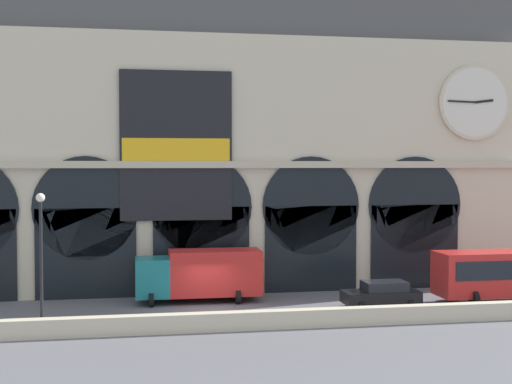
{
  "coord_description": "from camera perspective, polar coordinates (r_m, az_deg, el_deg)",
  "views": [
    {
      "loc": [
        -4.11,
        -38.78,
        8.3
      ],
      "look_at": [
        3.51,
        5.0,
        6.52
      ],
      "focal_mm": 48.77,
      "sensor_mm": 36.0,
      "label": 1
    }
  ],
  "objects": [
    {
      "name": "car_mideast",
      "position": [
        41.13,
        10.27,
        -8.25
      ],
      "size": [
        4.4,
        2.22,
        1.55
      ],
      "color": "black",
      "rests_on": "ground"
    },
    {
      "name": "box_truck_center",
      "position": [
        42.25,
        -4.6,
        -6.7
      ],
      "size": [
        7.5,
        2.91,
        3.12
      ],
      "color": "#19727A",
      "rests_on": "ground"
    },
    {
      "name": "quay_parapet_wall",
      "position": [
        35.22,
        -2.97,
        -10.57
      ],
      "size": [
        90.0,
        0.7,
        0.92
      ],
      "primitive_type": "cube",
      "color": "beige",
      "rests_on": "ground"
    },
    {
      "name": "street_lamp_quayside",
      "position": [
        35.4,
        -17.22,
        -4.11
      ],
      "size": [
        0.44,
        0.44,
        6.9
      ],
      "color": "black",
      "rests_on": "ground"
    },
    {
      "name": "station_building",
      "position": [
        46.92,
        -4.83,
        4.93
      ],
      "size": [
        44.19,
        6.2,
        21.51
      ],
      "color": "beige",
      "rests_on": "ground"
    },
    {
      "name": "ground_plane",
      "position": [
        39.87,
        -3.79,
        -9.73
      ],
      "size": [
        200.0,
        200.0,
        0.0
      ],
      "primitive_type": "plane",
      "color": "slate"
    }
  ]
}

